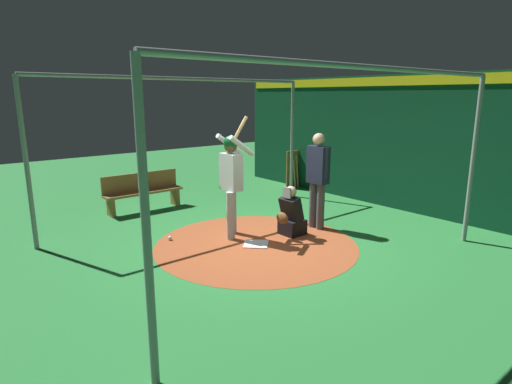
% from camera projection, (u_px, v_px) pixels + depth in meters
% --- Properties ---
extents(ground_plane, '(25.84, 25.84, 0.00)m').
position_uv_depth(ground_plane, '(256.00, 244.00, 7.36)').
color(ground_plane, '#287A38').
extents(dirt_circle, '(3.56, 3.56, 0.01)m').
position_uv_depth(dirt_circle, '(256.00, 244.00, 7.36)').
color(dirt_circle, '#9E4C28').
rests_on(dirt_circle, ground).
extents(home_plate, '(0.59, 0.59, 0.01)m').
position_uv_depth(home_plate, '(256.00, 244.00, 7.36)').
color(home_plate, white).
rests_on(home_plate, dirt_circle).
extents(batter, '(0.68, 0.49, 2.19)m').
position_uv_depth(batter, '(231.00, 175.00, 7.56)').
color(batter, '#BCBCC0').
rests_on(batter, ground).
extents(catcher, '(0.58, 0.40, 0.94)m').
position_uv_depth(catcher, '(291.00, 216.00, 7.79)').
color(catcher, black).
rests_on(catcher, ground).
extents(umpire, '(0.23, 0.49, 1.87)m').
position_uv_depth(umpire, '(318.00, 175.00, 8.05)').
color(umpire, '#4C4C51').
rests_on(umpire, ground).
extents(back_wall, '(0.22, 9.84, 3.02)m').
position_uv_depth(back_wall, '(394.00, 142.00, 9.56)').
color(back_wall, '#0C3D26').
rests_on(back_wall, ground).
extents(cage_frame, '(6.13, 4.55, 2.92)m').
position_uv_depth(cage_frame, '(256.00, 125.00, 6.89)').
color(cage_frame, gray).
rests_on(cage_frame, ground).
extents(bat_rack, '(0.58, 0.21, 1.05)m').
position_uv_depth(bat_rack, '(295.00, 170.00, 11.86)').
color(bat_rack, olive).
rests_on(bat_rack, ground).
extents(bench, '(1.79, 0.36, 0.85)m').
position_uv_depth(bench, '(143.00, 191.00, 9.49)').
color(bench, olive).
rests_on(bench, ground).
extents(baseball_0, '(0.07, 0.07, 0.07)m').
position_uv_depth(baseball_0, '(170.00, 238.00, 7.57)').
color(baseball_0, white).
rests_on(baseball_0, dirt_circle).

